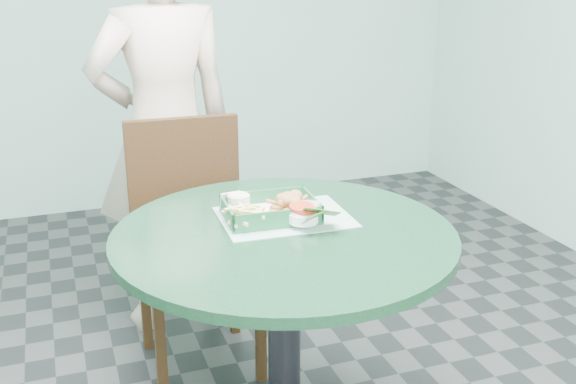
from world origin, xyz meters
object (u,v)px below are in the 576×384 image
object	(u,v)px
food_basket	(270,219)
dining_chair	(192,228)
diner_person	(164,111)
crab_sandwich	(290,210)
sauce_ramekin	(239,207)
cafe_table	(284,292)

from	to	relation	value
food_basket	dining_chair	bearing A→B (deg)	101.63
diner_person	crab_sandwich	bearing A→B (deg)	92.57
food_basket	sauce_ramekin	size ratio (longest dim) A/B	4.00
crab_sandwich	sauce_ramekin	bearing A→B (deg)	154.80
diner_person	sauce_ramekin	bearing A→B (deg)	84.57
dining_chair	food_basket	bearing A→B (deg)	-77.11
dining_chair	diner_person	size ratio (longest dim) A/B	0.51
cafe_table	dining_chair	bearing A→B (deg)	100.29
sauce_ramekin	cafe_table	bearing A→B (deg)	-57.84
food_basket	sauce_ramekin	distance (m)	0.10
cafe_table	crab_sandwich	distance (m)	0.24
cafe_table	dining_chair	size ratio (longest dim) A/B	1.03
dining_chair	food_basket	distance (m)	0.64
food_basket	cafe_table	bearing A→B (deg)	-87.28
dining_chair	food_basket	world-z (taller)	dining_chair
cafe_table	sauce_ramekin	world-z (taller)	sauce_ramekin
diner_person	crab_sandwich	distance (m)	0.95
food_basket	crab_sandwich	xyz separation A→B (m)	(0.05, -0.03, 0.03)
dining_chair	sauce_ramekin	size ratio (longest dim) A/B	14.12
cafe_table	food_basket	bearing A→B (deg)	92.72
dining_chair	diner_person	xyz separation A→B (m)	(-0.03, 0.31, 0.38)
diner_person	food_basket	distance (m)	0.92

